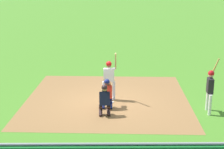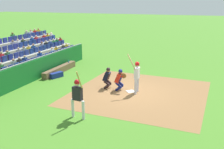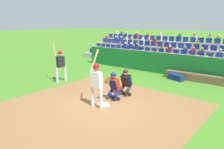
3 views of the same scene
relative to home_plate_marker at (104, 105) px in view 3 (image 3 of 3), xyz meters
The scene contains 11 objects.
ground_plane 0.02m from the home_plate_marker, ahead, with size 160.00×160.00×0.00m, color #468026.
infield_dirt_patch 0.50m from the home_plate_marker, 90.00° to the left, with size 7.34×7.26×0.01m, color olive.
home_plate_marker is the anchor object (origin of this frame).
batter_at_plate 1.18m from the home_plate_marker, 75.55° to the left, with size 0.62×0.62×2.28m.
catcher_crouching 0.98m from the home_plate_marker, 89.33° to the right, with size 0.47×0.71×1.30m.
home_plate_umpire 1.63m from the home_plate_marker, 93.61° to the right, with size 0.47×0.47×1.30m.
dugout_wall 6.58m from the home_plate_marker, 90.00° to the right, with size 13.24×0.24×1.43m.
dugout_bench 6.38m from the home_plate_marker, 109.97° to the right, with size 3.96×0.40×0.44m, color brown.
equipment_duffel_bag 5.62m from the home_plate_marker, 99.85° to the right, with size 0.95×0.36×0.34m, color navy.
on_deck_batter 4.48m from the home_plate_marker, 15.92° to the right, with size 0.50×0.69×2.25m.
bleacher_stand 10.63m from the home_plate_marker, 90.11° to the right, with size 18.74×4.03×2.43m.
Camera 3 is at (-5.16, 6.19, 3.35)m, focal length 33.28 mm.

